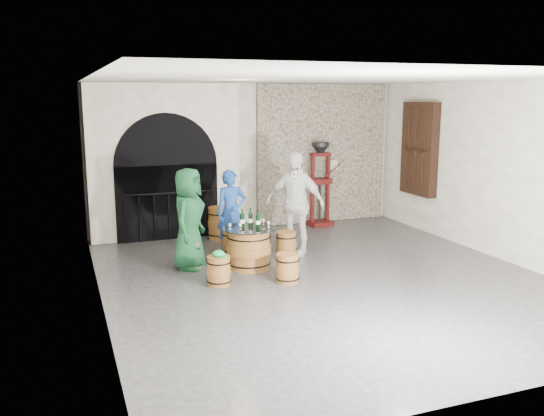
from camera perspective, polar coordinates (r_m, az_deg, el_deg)
name	(u,v)px	position (r m, az deg, el deg)	size (l,w,h in m)	color
ground	(324,278)	(9.52, 5.22, -6.94)	(8.00, 8.00, 0.00)	#2A2A2C
wall_back	(248,157)	(12.84, -2.43, 5.11)	(8.00, 8.00, 0.00)	white
wall_front	(511,240)	(5.88, 22.61, -2.97)	(8.00, 8.00, 0.00)	white
wall_left	(96,195)	(8.26, -17.03, 1.27)	(8.00, 8.00, 0.00)	white
wall_right	(503,171)	(11.12, 21.88, 3.38)	(8.00, 8.00, 0.00)	white
ceiling	(328,78)	(9.06, 5.58, 12.69)	(8.00, 8.00, 0.00)	beige
stone_facing_panel	(322,154)	(13.45, 4.99, 5.35)	(3.20, 0.12, 3.18)	#A09480
arched_opening	(164,162)	(12.13, -10.62, 4.49)	(3.10, 0.60, 3.19)	white
shuttered_window	(419,149)	(12.89, 14.37, 5.69)	(0.23, 1.10, 2.00)	black
barrel_table	(249,248)	(9.93, -2.30, -4.00)	(0.92, 0.92, 0.72)	brown
barrel_stool_left	(191,255)	(10.05, -8.01, -4.64)	(0.40, 0.40, 0.47)	brown
barrel_stool_far	(232,242)	(10.89, -3.98, -3.34)	(0.40, 0.40, 0.47)	brown
barrel_stool_right	(286,244)	(10.69, 1.41, -3.59)	(0.40, 0.40, 0.47)	brown
barrel_stool_near_right	(287,268)	(9.23, 1.54, -5.98)	(0.40, 0.40, 0.47)	brown
barrel_stool_near_left	(219,271)	(9.14, -5.28, -6.20)	(0.40, 0.40, 0.47)	brown
green_cap	(219,254)	(9.06, -5.29, -4.53)	(0.24, 0.19, 0.11)	#0D8F38
person_green	(189,219)	(9.90, -8.26, -1.07)	(0.85, 0.55, 1.74)	#113F21
person_blue	(231,212)	(10.79, -4.06, -0.41)	(0.58, 0.38, 1.58)	navy
person_white	(295,203)	(10.71, 2.28, 0.46)	(1.13, 0.47, 1.93)	silver
wine_bottle_left	(242,220)	(9.88, -2.96, -1.15)	(0.08, 0.08, 0.32)	black
wine_bottle_center	(258,221)	(9.79, -1.40, -1.25)	(0.08, 0.08, 0.32)	black
wine_bottle_right	(251,219)	(9.94, -2.14, -1.08)	(0.08, 0.08, 0.32)	black
tasting_glass_a	(240,226)	(9.74, -3.17, -1.83)	(0.05, 0.05, 0.10)	#C68626
tasting_glass_b	(263,222)	(10.07, -0.86, -1.38)	(0.05, 0.05, 0.10)	#C68626
tasting_glass_c	(241,223)	(9.98, -3.13, -1.51)	(0.05, 0.05, 0.10)	#C68626
tasting_glass_d	(260,221)	(10.18, -1.22, -1.25)	(0.05, 0.05, 0.10)	#C68626
tasting_glass_e	(269,224)	(9.88, -0.33, -1.62)	(0.05, 0.05, 0.10)	#C68626
tasting_glass_f	(230,226)	(9.75, -4.19, -1.83)	(0.05, 0.05, 0.10)	#C68626
side_barrel	(220,223)	(12.01, -5.22, -1.49)	(0.50, 0.50, 0.67)	brown
corking_press	(320,177)	(13.09, 4.82, 3.03)	(0.80, 0.47, 1.91)	#450F0B
control_box	(333,165)	(13.52, 6.08, 4.29)	(0.18, 0.10, 0.22)	silver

